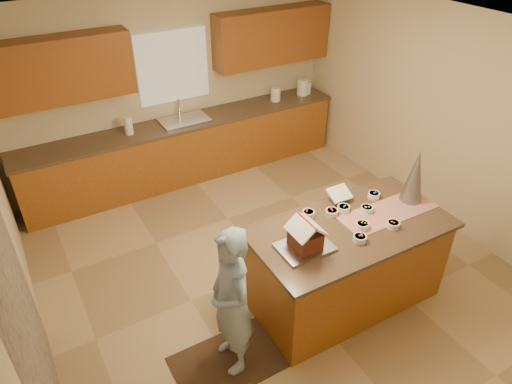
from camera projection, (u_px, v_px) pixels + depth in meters
floor at (272, 268)px, 5.50m from camera, size 5.50×5.50×0.00m
ceiling at (278, 36)px, 4.01m from camera, size 5.50×5.50×0.00m
wall_back at (174, 87)px, 6.74m from camera, size 5.50×5.50×0.00m
wall_left at (9, 250)px, 3.71m from camera, size 5.50×5.50×0.00m
wall_right at (444, 119)px, 5.80m from camera, size 5.50×5.50×0.00m
stone_accent at (30, 326)px, 3.19m from camera, size 0.00×2.50×2.50m
window_curtain at (173, 67)px, 6.55m from camera, size 1.05×0.03×1.00m
back_counter_base at (187, 150)px, 7.02m from camera, size 4.80×0.60×0.88m
back_counter_top at (185, 123)px, 6.77m from camera, size 4.85×0.63×0.04m
upper_cabinet_left at (56, 71)px, 5.66m from camera, size 1.85×0.35×0.80m
upper_cabinet_right at (272, 36)px, 6.96m from camera, size 1.85×0.35×0.80m
sink at (185, 123)px, 6.78m from camera, size 0.70×0.45×0.12m
faucet at (179, 108)px, 6.81m from camera, size 0.03×0.03×0.28m
island_base at (346, 265)px, 4.85m from camera, size 1.95×0.99×0.94m
island_top at (351, 228)px, 4.58m from camera, size 2.03×1.08×0.04m
table_runner at (388, 212)px, 4.76m from camera, size 1.08×0.40×0.01m
baking_tray at (305, 247)px, 4.28m from camera, size 0.50×0.37×0.03m
cookbook at (339, 193)px, 4.87m from camera, size 0.24×0.19×0.10m
tinsel_tree at (415, 176)px, 4.78m from camera, size 0.24×0.24×0.59m
rug at (229, 361)px, 4.41m from camera, size 1.03×0.67×0.01m
boy at (231, 303)px, 4.01m from camera, size 0.39×0.57×1.52m
canister_a at (275, 94)px, 7.35m from camera, size 0.16×0.16×0.22m
canister_b at (303, 87)px, 7.56m from camera, size 0.18×0.18×0.26m
canister_c at (307, 88)px, 7.61m from camera, size 0.14×0.14×0.20m
paper_towel at (128, 126)px, 6.35m from camera, size 0.11×0.11×0.24m
gingerbread_house at (305, 236)px, 4.21m from camera, size 0.30×0.30×0.30m
candy_bowls at (355, 216)px, 4.66m from camera, size 0.93×0.69×0.06m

